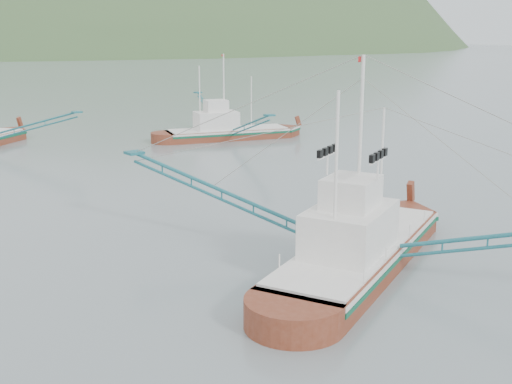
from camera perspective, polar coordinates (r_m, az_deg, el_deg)
ground at (r=34.95m, az=6.12°, el=-6.98°), size 1200.00×1200.00×0.00m
main_boat at (r=34.83m, az=9.19°, el=-2.77°), size 17.12×28.86×12.28m
bg_boat_right at (r=77.31m, az=-2.59°, el=6.25°), size 15.32×26.14×10.87m
headland_right at (r=524.15m, az=-8.11°, el=12.47°), size 684.00×432.00×306.00m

